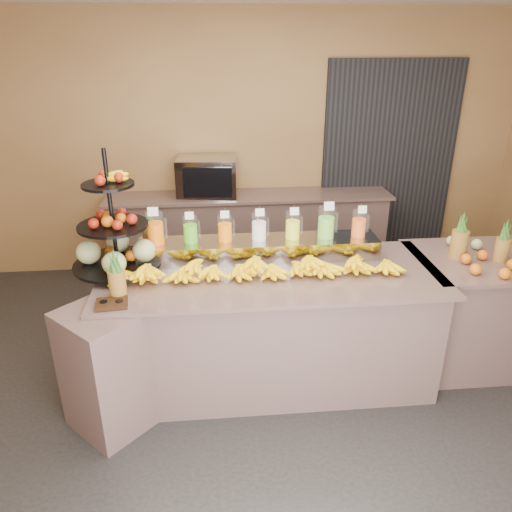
{
  "coord_description": "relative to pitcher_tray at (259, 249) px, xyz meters",
  "views": [
    {
      "loc": [
        -0.42,
        -2.96,
        2.53
      ],
      "look_at": [
        -0.11,
        0.3,
        1.07
      ],
      "focal_mm": 35.0,
      "sensor_mm": 36.0,
      "label": 1
    }
  ],
  "objects": [
    {
      "name": "ground",
      "position": [
        0.06,
        -0.58,
        -1.01
      ],
      "size": [
        6.0,
        6.0,
        0.0
      ],
      "primitive_type": "plane",
      "color": "black",
      "rests_on": "ground"
    },
    {
      "name": "room_envelope",
      "position": [
        0.25,
        0.21,
        0.87
      ],
      "size": [
        6.04,
        5.02,
        2.82
      ],
      "color": "brown",
      "rests_on": "ground"
    },
    {
      "name": "buffet_counter",
      "position": [
        -0.06,
        -0.32,
        -0.54
      ],
      "size": [
        2.75,
        1.25,
        0.93
      ],
      "color": "gray",
      "rests_on": "ground"
    },
    {
      "name": "right_counter",
      "position": [
        1.76,
        -0.18,
        -0.54
      ],
      "size": [
        1.08,
        0.88,
        0.93
      ],
      "color": "gray",
      "rests_on": "ground"
    },
    {
      "name": "back_ledge",
      "position": [
        0.06,
        1.67,
        -0.54
      ],
      "size": [
        3.1,
        0.55,
        0.93
      ],
      "color": "gray",
      "rests_on": "ground"
    },
    {
      "name": "pitcher_tray",
      "position": [
        0.0,
        0.0,
        0.0
      ],
      "size": [
        1.85,
        0.3,
        0.15
      ],
      "primitive_type": "cube",
      "color": "gray",
      "rests_on": "buffet_counter"
    },
    {
      "name": "juice_pitcher_orange_a",
      "position": [
        -0.78,
        -0.0,
        0.18
      ],
      "size": [
        0.13,
        0.14,
        0.32
      ],
      "color": "silver",
      "rests_on": "pitcher_tray"
    },
    {
      "name": "juice_pitcher_green",
      "position": [
        -0.52,
        -0.0,
        0.17
      ],
      "size": [
        0.11,
        0.12,
        0.27
      ],
      "color": "silver",
      "rests_on": "pitcher_tray"
    },
    {
      "name": "juice_pitcher_orange_b",
      "position": [
        -0.26,
        -0.0,
        0.17
      ],
      "size": [
        0.11,
        0.12,
        0.27
      ],
      "color": "silver",
      "rests_on": "pitcher_tray"
    },
    {
      "name": "juice_pitcher_milk",
      "position": [
        -0.0,
        -0.0,
        0.17
      ],
      "size": [
        0.12,
        0.12,
        0.28
      ],
      "color": "silver",
      "rests_on": "pitcher_tray"
    },
    {
      "name": "juice_pitcher_lemon",
      "position": [
        0.26,
        -0.0,
        0.17
      ],
      "size": [
        0.12,
        0.12,
        0.28
      ],
      "color": "silver",
      "rests_on": "pitcher_tray"
    },
    {
      "name": "juice_pitcher_lime",
      "position": [
        0.52,
        -0.0,
        0.18
      ],
      "size": [
        0.13,
        0.14,
        0.32
      ],
      "color": "silver",
      "rests_on": "pitcher_tray"
    },
    {
      "name": "juice_pitcher_orange_c",
      "position": [
        0.78,
        -0.0,
        0.17
      ],
      "size": [
        0.11,
        0.12,
        0.27
      ],
      "color": "silver",
      "rests_on": "pitcher_tray"
    },
    {
      "name": "banana_heap",
      "position": [
        -0.07,
        -0.3,
        -0.0
      ],
      "size": [
        2.17,
        0.2,
        0.18
      ],
      "color": "#F3B30C",
      "rests_on": "buffet_counter"
    },
    {
      "name": "fruit_stand",
      "position": [
        -1.02,
        -0.12,
        0.15
      ],
      "size": [
        0.71,
        0.71,
        0.9
      ],
      "rotation": [
        0.0,
        0.0,
        -0.11
      ],
      "color": "black",
      "rests_on": "buffet_counter"
    },
    {
      "name": "condiment_caddy",
      "position": [
        -1.02,
        -0.66,
        -0.06
      ],
      "size": [
        0.21,
        0.17,
        0.03
      ],
      "primitive_type": "cube",
      "rotation": [
        0.0,
        0.0,
        0.12
      ],
      "color": "black",
      "rests_on": "buffet_counter"
    },
    {
      "name": "pineapple_left_a",
      "position": [
        -0.99,
        -0.55,
        0.05
      ],
      "size": [
        0.11,
        0.11,
        0.35
      ],
      "rotation": [
        0.0,
        0.0,
        -0.16
      ],
      "color": "brown",
      "rests_on": "buffet_counter"
    },
    {
      "name": "pineapple_left_b",
      "position": [
        -0.83,
        0.12,
        0.08
      ],
      "size": [
        0.13,
        0.13,
        0.4
      ],
      "rotation": [
        0.0,
        0.0,
        0.04
      ],
      "color": "brown",
      "rests_on": "buffet_counter"
    },
    {
      "name": "right_fruit_pile",
      "position": [
        1.67,
        -0.28,
        -0.01
      ],
      "size": [
        0.42,
        0.4,
        0.22
      ],
      "color": "brown",
      "rests_on": "right_counter"
    },
    {
      "name": "oven_warmer",
      "position": [
        -0.39,
        1.67,
        0.13
      ],
      "size": [
        0.66,
        0.49,
        0.42
      ],
      "primitive_type": "cube",
      "rotation": [
        0.0,
        0.0,
        -0.09
      ],
      "color": "gray",
      "rests_on": "back_ledge"
    }
  ]
}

